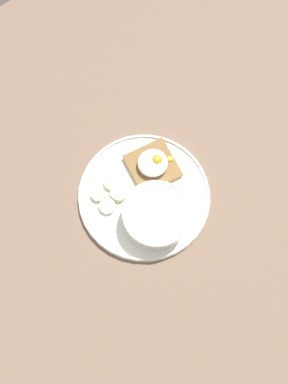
% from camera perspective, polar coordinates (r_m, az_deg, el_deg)
% --- Properties ---
extents(ground_plane, '(1.20, 1.20, 0.02)m').
position_cam_1_polar(ground_plane, '(0.78, 0.00, -0.88)').
color(ground_plane, '#765F4F').
rests_on(ground_plane, ground).
extents(plate, '(0.27, 0.27, 0.02)m').
position_cam_1_polar(plate, '(0.76, 0.00, -0.49)').
color(plate, white).
rests_on(plate, ground_plane).
extents(oatmeal_bowl, '(0.13, 0.13, 0.05)m').
position_cam_1_polar(oatmeal_bowl, '(0.72, 1.83, -3.63)').
color(oatmeal_bowl, white).
rests_on(oatmeal_bowl, plate).
extents(toast_slice, '(0.11, 0.11, 0.01)m').
position_cam_1_polar(toast_slice, '(0.77, 1.31, 3.98)').
color(toast_slice, olive).
rests_on(toast_slice, plate).
extents(poached_egg, '(0.08, 0.06, 0.03)m').
position_cam_1_polar(poached_egg, '(0.76, 1.42, 4.49)').
color(poached_egg, white).
rests_on(poached_egg, toast_slice).
extents(banana_slice_front, '(0.04, 0.04, 0.02)m').
position_cam_1_polar(banana_slice_front, '(0.76, -3.93, -0.30)').
color(banana_slice_front, beige).
rests_on(banana_slice_front, plate).
extents(banana_slice_left, '(0.04, 0.04, 0.01)m').
position_cam_1_polar(banana_slice_left, '(0.75, -5.60, -2.17)').
color(banana_slice_left, beige).
rests_on(banana_slice_left, plate).
extents(banana_slice_back, '(0.04, 0.04, 0.02)m').
position_cam_1_polar(banana_slice_back, '(0.76, -6.97, -0.34)').
color(banana_slice_back, beige).
rests_on(banana_slice_back, plate).
extents(banana_slice_right, '(0.05, 0.05, 0.02)m').
position_cam_1_polar(banana_slice_right, '(0.76, -4.85, 1.56)').
color(banana_slice_right, beige).
rests_on(banana_slice_right, plate).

